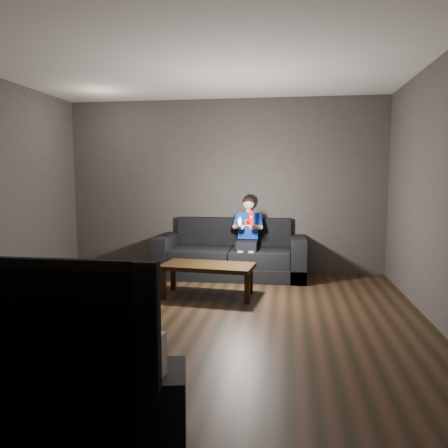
% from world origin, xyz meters
% --- Properties ---
extents(floor, '(5.00, 5.00, 0.00)m').
position_xyz_m(floor, '(0.00, 0.00, 0.00)').
color(floor, black).
rests_on(floor, ground).
extents(back_wall, '(5.00, 0.04, 2.70)m').
position_xyz_m(back_wall, '(0.00, 2.50, 1.35)').
color(back_wall, '#3B3633').
rests_on(back_wall, ground).
extents(front_wall, '(5.00, 0.04, 2.70)m').
position_xyz_m(front_wall, '(0.00, -2.50, 1.35)').
color(front_wall, '#3B3633').
rests_on(front_wall, ground).
extents(ceiling, '(5.00, 5.00, 0.02)m').
position_xyz_m(ceiling, '(0.00, 0.00, 2.70)').
color(ceiling, beige).
rests_on(ceiling, back_wall).
extents(sofa, '(2.22, 0.96, 0.86)m').
position_xyz_m(sofa, '(0.18, 2.13, 0.28)').
color(sofa, black).
rests_on(sofa, floor).
extents(child, '(0.44, 0.54, 1.09)m').
position_xyz_m(child, '(0.43, 2.07, 0.72)').
color(child, black).
rests_on(child, sofa).
extents(wii_remote_red, '(0.07, 0.09, 0.21)m').
position_xyz_m(wii_remote_red, '(0.51, 1.64, 0.93)').
color(wii_remote_red, '#CB0101').
rests_on(wii_remote_red, child).
extents(nunchuk_white, '(0.06, 0.09, 0.15)m').
position_xyz_m(nunchuk_white, '(0.36, 1.65, 0.88)').
color(nunchuk_white, white).
rests_on(nunchuk_white, child).
extents(wii_remote_black, '(0.07, 0.16, 0.03)m').
position_xyz_m(wii_remote_black, '(-0.82, 2.05, 0.62)').
color(wii_remote_black, black).
rests_on(wii_remote_black, sofa).
extents(coffee_table, '(1.18, 0.68, 0.41)m').
position_xyz_m(coffee_table, '(0.04, 0.93, 0.35)').
color(coffee_table, black).
rests_on(coffee_table, floor).
extents(media_console, '(1.32, 0.64, 0.45)m').
position_xyz_m(media_console, '(-0.14, -2.27, 0.23)').
color(media_console, black).
rests_on(media_console, floor).
extents(tv, '(1.11, 0.15, 0.64)m').
position_xyz_m(tv, '(-0.14, -2.27, 0.78)').
color(tv, black).
rests_on(tv, media_console).
extents(wii_console, '(0.07, 0.18, 0.23)m').
position_xyz_m(wii_console, '(0.36, -2.27, 0.57)').
color(wii_console, white).
rests_on(wii_console, media_console).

